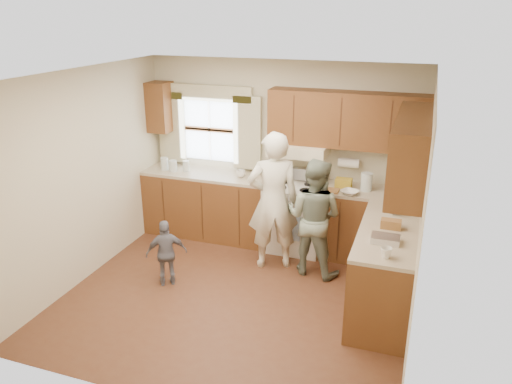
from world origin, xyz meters
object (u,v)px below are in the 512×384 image
at_px(stove, 295,216).
at_px(woman_right, 314,217).
at_px(woman_left, 273,201).
at_px(child, 167,253).

xyz_separation_m(stove, woman_right, (0.39, -0.59, 0.27)).
xyz_separation_m(woman_left, child, (-1.04, -0.86, -0.47)).
bearing_deg(child, woman_left, -172.62).
bearing_deg(woman_left, woman_right, 156.25).
height_order(woman_right, child, woman_right).
xyz_separation_m(stove, child, (-1.17, -1.45, -0.06)).
bearing_deg(stove, woman_right, -56.45).
distance_m(woman_left, woman_right, 0.54).
height_order(stove, woman_right, woman_right).
xyz_separation_m(stove, woman_left, (-0.13, -0.59, 0.41)).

